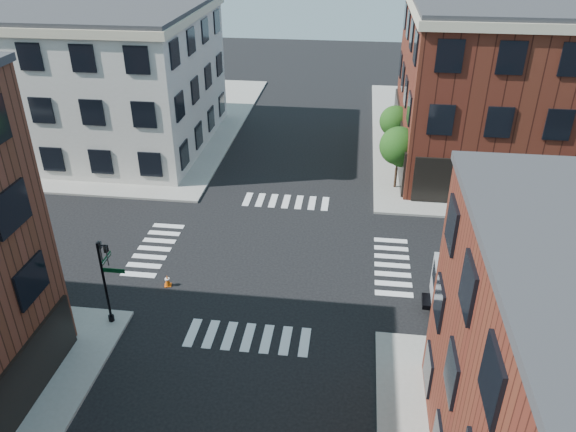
# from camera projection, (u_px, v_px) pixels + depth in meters

# --- Properties ---
(ground) EXTENTS (120.00, 120.00, 0.00)m
(ground) POSITION_uv_depth(u_px,v_px,m) (271.00, 257.00, 32.63)
(ground) COLOR black
(ground) RESTS_ON ground
(sidewalk_ne) EXTENTS (30.00, 30.00, 0.15)m
(sidewalk_ne) POSITION_uv_depth(u_px,v_px,m) (548.00, 141.00, 48.48)
(sidewalk_ne) COLOR gray
(sidewalk_ne) RESTS_ON ground
(sidewalk_nw) EXTENTS (30.00, 30.00, 0.15)m
(sidewalk_nw) POSITION_uv_depth(u_px,v_px,m) (86.00, 120.00, 53.11)
(sidewalk_nw) COLOR gray
(sidewalk_nw) RESTS_ON ground
(building_nw) EXTENTS (22.00, 16.00, 11.00)m
(building_nw) POSITION_uv_depth(u_px,v_px,m) (70.00, 78.00, 45.92)
(building_nw) COLOR #BCB7AC
(building_nw) RESTS_ON ground
(tree_near) EXTENTS (2.69, 2.69, 4.49)m
(tree_near) POSITION_uv_depth(u_px,v_px,m) (399.00, 148.00, 38.90)
(tree_near) COLOR black
(tree_near) RESTS_ON ground
(tree_far) EXTENTS (2.43, 2.43, 4.07)m
(tree_far) POSITION_uv_depth(u_px,v_px,m) (396.00, 123.00, 44.24)
(tree_far) COLOR black
(tree_far) RESTS_ON ground
(signal_pole) EXTENTS (1.29, 1.24, 4.60)m
(signal_pole) POSITION_uv_depth(u_px,v_px,m) (106.00, 274.00, 26.19)
(signal_pole) COLOR black
(signal_pole) RESTS_ON ground
(box_truck) EXTENTS (8.65, 2.93, 3.87)m
(box_truck) POSITION_uv_depth(u_px,v_px,m) (528.00, 286.00, 26.72)
(box_truck) COLOR silver
(box_truck) RESTS_ON ground
(traffic_cone) EXTENTS (0.45, 0.45, 0.67)m
(traffic_cone) POSITION_uv_depth(u_px,v_px,m) (167.00, 281.00, 30.01)
(traffic_cone) COLOR #D05109
(traffic_cone) RESTS_ON ground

